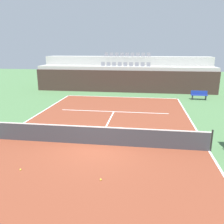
% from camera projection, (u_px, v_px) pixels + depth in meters
% --- Properties ---
extents(ground_plane, '(80.00, 80.00, 0.00)m').
position_uv_depth(ground_plane, '(97.00, 145.00, 11.92)').
color(ground_plane, '#477042').
extents(court_surface, '(11.00, 24.00, 0.01)m').
position_uv_depth(court_surface, '(97.00, 145.00, 11.92)').
color(court_surface, brown).
rests_on(court_surface, ground_plane).
extents(baseline_far, '(11.00, 0.10, 0.00)m').
position_uv_depth(baseline_far, '(121.00, 97.00, 23.32)').
color(baseline_far, white).
rests_on(baseline_far, court_surface).
extents(sideline_right, '(0.10, 24.00, 0.00)m').
position_uv_depth(sideline_right, '(209.00, 151.00, 11.17)').
color(sideline_right, white).
rests_on(sideline_right, court_surface).
extents(service_line_far, '(8.26, 0.10, 0.00)m').
position_uv_depth(service_line_far, '(114.00, 112.00, 18.02)').
color(service_line_far, white).
rests_on(service_line_far, court_surface).
extents(centre_service_line, '(0.10, 6.40, 0.00)m').
position_uv_depth(centre_service_line, '(107.00, 125.00, 14.97)').
color(centre_service_line, white).
rests_on(centre_service_line, court_surface).
extents(back_wall, '(19.73, 0.30, 2.37)m').
position_uv_depth(back_wall, '(124.00, 82.00, 25.54)').
color(back_wall, '#33231E').
rests_on(back_wall, ground_plane).
extents(stands_tier_lower, '(19.73, 2.40, 2.74)m').
position_uv_depth(stands_tier_lower, '(125.00, 78.00, 26.78)').
color(stands_tier_lower, '#9E9E99').
rests_on(stands_tier_lower, ground_plane).
extents(stands_tier_upper, '(19.73, 2.40, 3.72)m').
position_uv_depth(stands_tier_upper, '(127.00, 72.00, 28.94)').
color(stands_tier_upper, '#9E9E99').
rests_on(stands_tier_upper, ground_plane).
extents(seating_row_lower, '(5.60, 0.44, 0.44)m').
position_uv_depth(seating_row_lower, '(125.00, 65.00, 26.47)').
color(seating_row_lower, slate).
rests_on(seating_row_lower, stands_tier_lower).
extents(seating_row_upper, '(5.60, 0.44, 0.44)m').
position_uv_depth(seating_row_upper, '(127.00, 55.00, 28.50)').
color(seating_row_upper, slate).
rests_on(seating_row_upper, stands_tier_upper).
extents(tennis_net, '(11.08, 0.08, 1.07)m').
position_uv_depth(tennis_net, '(97.00, 135.00, 11.78)').
color(tennis_net, black).
rests_on(tennis_net, court_surface).
extents(player_bench, '(1.50, 0.40, 0.85)m').
position_uv_depth(player_bench, '(199.00, 94.00, 22.06)').
color(player_bench, navy).
rests_on(player_bench, ground_plane).
extents(tennis_ball_0, '(0.07, 0.07, 0.07)m').
position_uv_depth(tennis_ball_0, '(20.00, 170.00, 9.41)').
color(tennis_ball_0, '#CCE033').
rests_on(tennis_ball_0, court_surface).
extents(tennis_ball_2, '(0.07, 0.07, 0.07)m').
position_uv_depth(tennis_ball_2, '(101.00, 179.00, 8.71)').
color(tennis_ball_2, '#CCE033').
rests_on(tennis_ball_2, court_surface).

